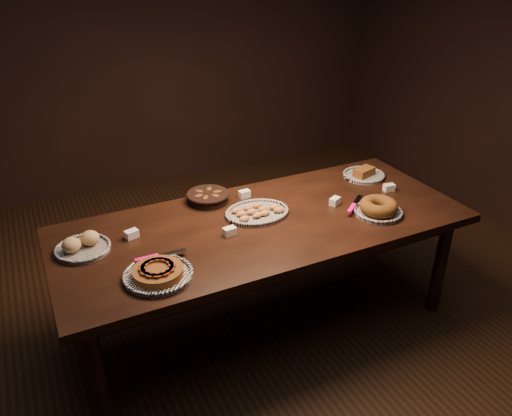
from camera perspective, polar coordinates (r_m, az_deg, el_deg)
name	(u,v)px	position (r m, az deg, el deg)	size (l,w,h in m)	color
ground	(264,321)	(3.34, 0.88, -12.83)	(5.00, 5.00, 0.00)	black
buffet_table	(264,232)	(2.94, 0.97, -2.76)	(2.40, 1.00, 0.75)	black
apple_tart_plate	(158,273)	(2.47, -11.15, -7.31)	(0.36, 0.34, 0.06)	white
madeleine_platter	(257,212)	(2.97, 0.10, -0.47)	(0.38, 0.31, 0.04)	black
bundt_cake_plate	(378,208)	(3.05, 13.79, -0.02)	(0.33, 0.37, 0.09)	black
croissant_basket	(208,196)	(3.12, -5.53, 1.35)	(0.30, 0.30, 0.07)	black
bread_roll_plate	(82,246)	(2.77, -19.26, -4.09)	(0.29, 0.29, 0.09)	white
loaf_plate	(364,174)	(3.54, 12.22, 3.78)	(0.29, 0.29, 0.07)	black
tent_cards	(271,208)	(3.00, 1.75, -0.02)	(1.73, 0.44, 0.04)	white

